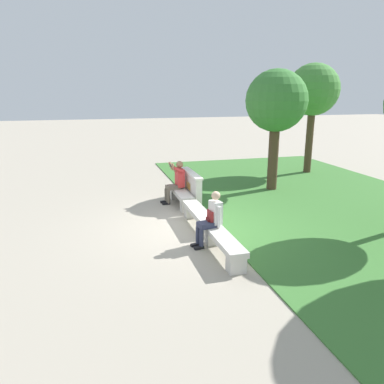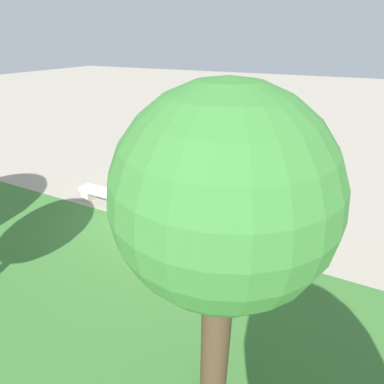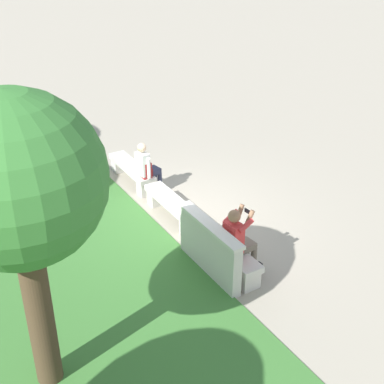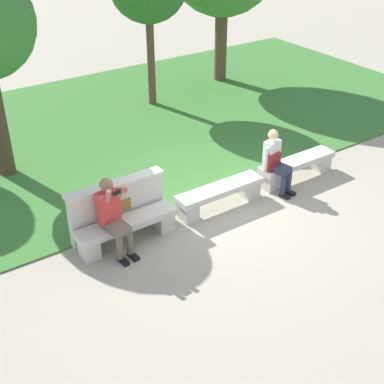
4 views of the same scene
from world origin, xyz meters
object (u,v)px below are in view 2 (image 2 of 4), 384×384
at_px(person_photographer, 247,214).
at_px(backpack, 126,190).
at_px(tree_behind_wall, 223,202).
at_px(bench_main, 233,229).
at_px(bench_near, 164,211).
at_px(bench_mid, 106,196).
at_px(person_distant, 125,188).

bearing_deg(person_photographer, backpack, 0.92).
bearing_deg(backpack, tree_behind_wall, 139.12).
relative_size(bench_main, bench_near, 1.00).
xyz_separation_m(bench_mid, backpack, (-0.72, -0.02, 0.33)).
height_order(bench_near, person_photographer, person_photographer).
distance_m(bench_near, person_distant, 1.34).
distance_m(bench_mid, backpack, 0.79).
bearing_deg(bench_mid, backpack, -178.26).
bearing_deg(person_distant, bench_near, 177.11).
distance_m(bench_mid, person_photographer, 4.21).
bearing_deg(person_photographer, bench_main, 15.60).
bearing_deg(backpack, person_distant, -43.11).
bearing_deg(bench_mid, person_photographer, -178.94).
bearing_deg(bench_near, bench_main, 180.00).
xyz_separation_m(person_distant, backpack, (-0.05, 0.04, -0.05)).
distance_m(person_photographer, backpack, 3.47).
height_order(bench_main, bench_near, same).
bearing_deg(person_photographer, bench_near, 1.98).
bearing_deg(tree_behind_wall, bench_main, -75.18).
bearing_deg(bench_near, bench_mid, 0.00).
distance_m(bench_main, tree_behind_wall, 4.59).
bearing_deg(bench_main, person_photographer, -164.40).
xyz_separation_m(bench_mid, tree_behind_wall, (-4.85, 3.56, 2.75)).
height_order(bench_main, person_distant, person_distant).
height_order(bench_main, person_photographer, person_photographer).
relative_size(bench_mid, tree_behind_wall, 0.43).
xyz_separation_m(bench_main, person_distant, (3.24, -0.06, 0.38)).
relative_size(bench_main, person_photographer, 1.35).
height_order(person_distant, backpack, person_distant).
bearing_deg(bench_near, backpack, -1.00).
xyz_separation_m(person_photographer, backpack, (3.47, 0.06, -0.11)).
bearing_deg(tree_behind_wall, person_photographer, -79.64).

